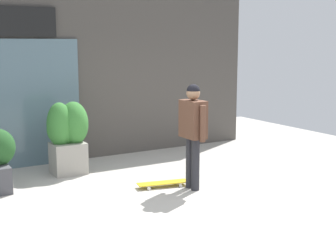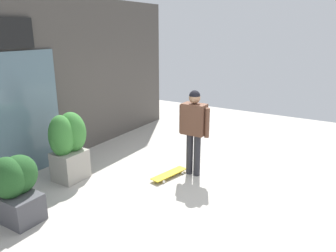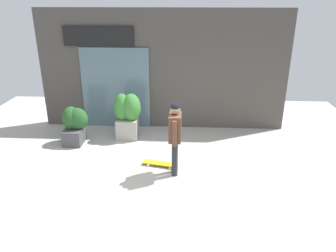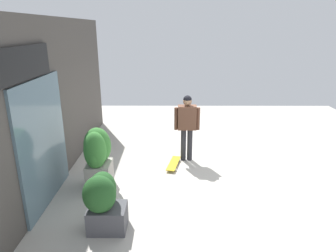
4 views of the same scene
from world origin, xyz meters
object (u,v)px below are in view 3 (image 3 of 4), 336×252
at_px(skateboarder, 175,132).
at_px(planter_box_left, 127,113).
at_px(planter_box_right, 74,123).
at_px(skateboard, 160,163).

height_order(skateboarder, planter_box_left, skateboarder).
distance_m(planter_box_left, planter_box_right, 1.43).
bearing_deg(planter_box_right, planter_box_left, 16.01).
height_order(planter_box_left, planter_box_right, planter_box_left).
distance_m(skateboarder, planter_box_right, 3.18).
xyz_separation_m(planter_box_left, planter_box_right, (-1.36, -0.39, -0.18)).
bearing_deg(planter_box_right, skateboard, -26.34).
bearing_deg(skateboard, planter_box_left, -44.26).
height_order(skateboard, planter_box_right, planter_box_right).
height_order(skateboarder, planter_box_right, skateboarder).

